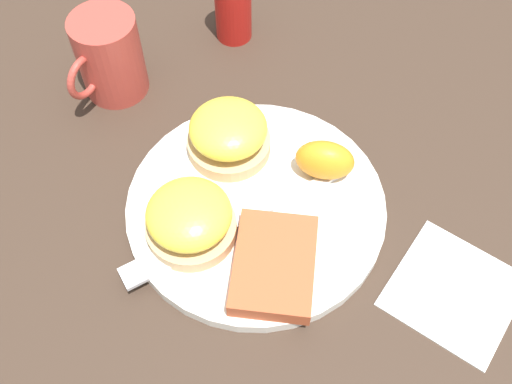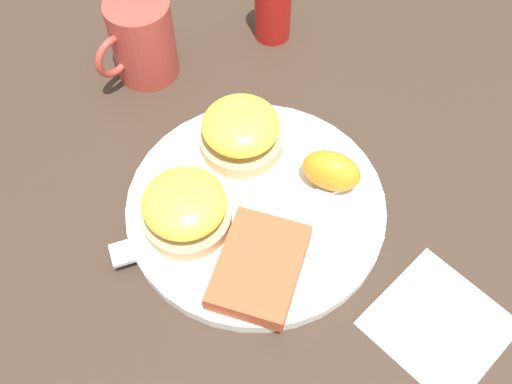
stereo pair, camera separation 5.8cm
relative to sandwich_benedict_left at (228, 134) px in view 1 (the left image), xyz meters
The scene contains 10 objects.
ground_plane 0.08m from the sandwich_benedict_left, 52.51° to the left, with size 1.10×1.10×0.00m, color #38281E.
plate 0.08m from the sandwich_benedict_left, 52.51° to the left, with size 0.26×0.26×0.01m, color silver.
sandwich_benedict_left is the anchor object (origin of this frame).
sandwich_benedict_right 0.11m from the sandwich_benedict_left, 11.41° to the left, with size 0.09×0.09×0.05m.
hashbrown_patty 0.15m from the sandwich_benedict_left, 47.54° to the left, with size 0.10×0.07×0.02m, color #B64F2D.
orange_wedge 0.10m from the sandwich_benedict_left, 102.30° to the left, with size 0.06×0.04×0.04m, color orange.
fork 0.10m from the sandwich_benedict_left, 27.13° to the left, with size 0.22×0.14×0.00m.
cup 0.17m from the sandwich_benedict_left, 97.03° to the right, with size 0.10×0.07×0.10m.
napkin 0.27m from the sandwich_benedict_left, 83.47° to the left, with size 0.11×0.11×0.00m, color white.
condiment_bottle 0.19m from the sandwich_benedict_left, 150.45° to the right, with size 0.04×0.04×0.10m, color #B21914.
Camera 1 is at (0.28, 0.16, 0.52)m, focal length 42.00 mm.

